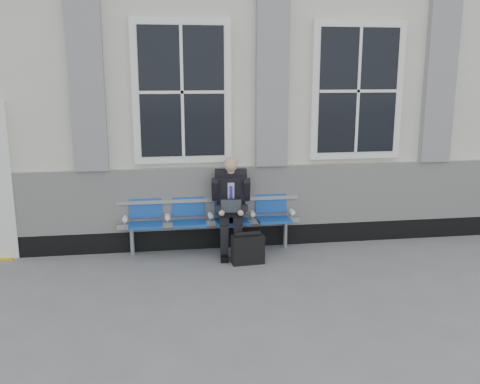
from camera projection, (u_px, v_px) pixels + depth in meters
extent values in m
plane|color=slate|center=(364.00, 278.00, 6.70)|extent=(70.00, 70.00, 0.00)
cube|color=silver|center=(297.00, 95.00, 9.60)|extent=(14.00, 4.00, 4.20)
cube|color=black|center=(328.00, 232.00, 8.08)|extent=(14.00, 0.10, 0.30)
cube|color=silver|center=(329.00, 194.00, 7.94)|extent=(14.00, 0.08, 0.90)
cube|color=gray|center=(87.00, 81.00, 7.05)|extent=(0.45, 0.14, 2.40)
cube|color=gray|center=(272.00, 81.00, 7.42)|extent=(0.45, 0.14, 2.40)
cube|color=gray|center=(440.00, 80.00, 7.79)|extent=(0.45, 0.14, 2.40)
cube|color=white|center=(182.00, 92.00, 7.28)|extent=(1.35, 0.10, 1.95)
cube|color=black|center=(182.00, 92.00, 7.24)|extent=(1.15, 0.02, 1.75)
cube|color=white|center=(357.00, 91.00, 7.66)|extent=(1.35, 0.10, 1.95)
cube|color=black|center=(358.00, 91.00, 7.61)|extent=(1.15, 0.02, 1.75)
cube|color=#9EA0A3|center=(210.00, 223.00, 7.59)|extent=(2.60, 0.07, 0.07)
cube|color=#9EA0A3|center=(209.00, 200.00, 7.64)|extent=(2.60, 0.05, 0.05)
cylinder|color=#9EA0A3|center=(132.00, 242.00, 7.48)|extent=(0.06, 0.06, 0.39)
cylinder|color=#9EA0A3|center=(285.00, 235.00, 7.80)|extent=(0.06, 0.06, 0.39)
cube|color=#0D419C|center=(146.00, 225.00, 7.37)|extent=(0.46, 0.42, 0.07)
cube|color=#0D419C|center=(145.00, 203.00, 7.52)|extent=(0.46, 0.10, 0.40)
cube|color=#0D419C|center=(189.00, 223.00, 7.46)|extent=(0.46, 0.42, 0.07)
cube|color=#0D419C|center=(188.00, 202.00, 7.61)|extent=(0.46, 0.10, 0.40)
cube|color=#0D419C|center=(232.00, 222.00, 7.55)|extent=(0.46, 0.42, 0.07)
cube|color=#0D419C|center=(230.00, 200.00, 7.69)|extent=(0.46, 0.10, 0.40)
cube|color=#0D419C|center=(273.00, 220.00, 7.64)|extent=(0.46, 0.42, 0.07)
cube|color=#0D419C|center=(271.00, 199.00, 7.78)|extent=(0.46, 0.10, 0.40)
cylinder|color=white|center=(125.00, 219.00, 7.34)|extent=(0.07, 0.12, 0.07)
cylinder|color=white|center=(167.00, 217.00, 7.42)|extent=(0.07, 0.12, 0.07)
cylinder|color=white|center=(210.00, 215.00, 7.51)|extent=(0.07, 0.12, 0.07)
cylinder|color=white|center=(252.00, 213.00, 7.60)|extent=(0.07, 0.12, 0.07)
cylinder|color=white|center=(292.00, 212.00, 7.69)|extent=(0.07, 0.12, 0.07)
cube|color=black|center=(225.00, 257.00, 7.30)|extent=(0.13, 0.25, 0.08)
cube|color=black|center=(238.00, 257.00, 7.31)|extent=(0.13, 0.25, 0.08)
cube|color=black|center=(225.00, 242.00, 7.31)|extent=(0.13, 0.13, 0.47)
cube|color=black|center=(238.00, 242.00, 7.31)|extent=(0.13, 0.13, 0.47)
cube|color=black|center=(224.00, 218.00, 7.44)|extent=(0.18, 0.43, 0.13)
cube|color=black|center=(238.00, 217.00, 7.45)|extent=(0.18, 0.43, 0.13)
cube|color=black|center=(231.00, 193.00, 7.56)|extent=(0.43, 0.36, 0.59)
cube|color=#B3C7EB|center=(231.00, 194.00, 7.45)|extent=(0.10, 0.10, 0.33)
cube|color=#3929C3|center=(231.00, 195.00, 7.44)|extent=(0.05, 0.08, 0.27)
cube|color=black|center=(231.00, 174.00, 7.47)|extent=(0.47, 0.27, 0.13)
cylinder|color=tan|center=(231.00, 170.00, 7.41)|extent=(0.10, 0.10, 0.09)
sphere|color=tan|center=(231.00, 165.00, 7.34)|extent=(0.19, 0.19, 0.19)
cube|color=black|center=(215.00, 190.00, 7.45)|extent=(0.13, 0.27, 0.34)
cube|color=black|center=(247.00, 189.00, 7.46)|extent=(0.13, 0.27, 0.34)
cube|color=black|center=(218.00, 208.00, 7.34)|extent=(0.12, 0.30, 0.13)
cube|color=black|center=(245.00, 208.00, 7.34)|extent=(0.12, 0.30, 0.13)
sphere|color=tan|center=(222.00, 213.00, 7.22)|extent=(0.08, 0.08, 0.08)
sphere|color=tan|center=(241.00, 213.00, 7.22)|extent=(0.08, 0.08, 0.08)
cube|color=black|center=(231.00, 215.00, 7.30)|extent=(0.33, 0.25, 0.02)
cube|color=black|center=(231.00, 206.00, 7.39)|extent=(0.31, 0.12, 0.20)
cube|color=black|center=(231.00, 206.00, 7.38)|extent=(0.28, 0.10, 0.17)
cube|color=black|center=(248.00, 250.00, 7.16)|extent=(0.44, 0.22, 0.39)
cylinder|color=black|center=(248.00, 234.00, 7.11)|extent=(0.35, 0.09, 0.07)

